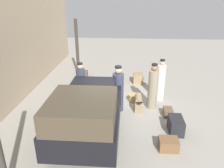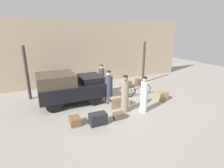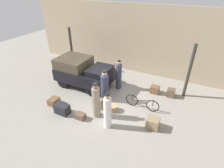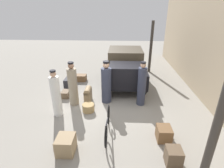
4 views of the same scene
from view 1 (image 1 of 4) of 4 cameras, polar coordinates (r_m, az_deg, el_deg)
The scene contains 17 objects.
ground_plane at distance 8.64m, azimuth 1.24°, elevation -6.38°, with size 30.00×30.00×0.00m, color gray.
station_building_facade at distance 8.98m, azimuth -25.86°, elevation 7.89°, with size 16.00×0.15×4.50m.
canopy_pillar_right at distance 11.88m, azimuth -9.08°, elevation 9.20°, with size 0.17×0.17×3.03m.
truck at distance 6.47m, azimuth -6.54°, elevation -7.44°, with size 3.35×1.89×1.70m.
bicycle at distance 10.25m, azimuth 1.04°, elevation 0.49°, with size 1.75×0.04×0.70m.
wicker_basket at distance 9.19m, azimuth 5.77°, elevation -3.61°, with size 0.46×0.46×0.30m.
porter_with_bicycle at distance 8.48m, azimuth 10.61°, elevation -1.10°, with size 0.37×0.37×1.81m.
conductor_in_dark_uniform at distance 8.48m, azimuth -8.03°, elevation -0.83°, with size 0.34×0.34×1.82m.
porter_carrying_trunk at distance 8.18m, azimuth 1.58°, elevation -1.75°, with size 0.41×0.41×1.78m.
porter_lifting_near_truck at distance 9.28m, azimuth 12.60°, elevation 0.67°, with size 0.34×0.34×1.75m.
trunk_large_brown at distance 7.44m, azimuth 16.32°, elevation -10.28°, with size 0.72×0.43×0.50m.
suitcase_small_leather at distance 8.34m, azimuth 14.40°, elevation -7.16°, with size 0.47×0.32×0.29m.
trunk_wicker_pale at distance 6.69m, azimuth 14.54°, elevation -14.98°, with size 0.44×0.55×0.34m.
suitcase_black_upright at distance 11.09m, azimuth 6.85°, elevation 1.54°, with size 0.54×0.48×0.50m.
trunk_umber_medium at distance 11.55m, azimuth -7.41°, elevation 2.29°, with size 0.40×0.39×0.47m.
trunk_barrel_dark at distance 8.41m, azimuth 6.90°, elevation -4.80°, with size 0.54×0.27×0.63m.
suitcase_tan_flat at distance 10.72m, azimuth -8.12°, elevation 0.52°, with size 0.48×0.42×0.42m.
Camera 1 is at (-7.58, -0.36, 4.14)m, focal length 35.00 mm.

